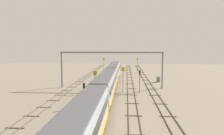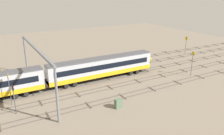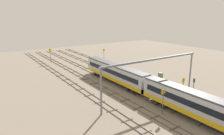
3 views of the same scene
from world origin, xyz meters
The scene contains 13 objects.
ground_plane centered at (0.00, 0.00, 0.00)m, with size 139.46×139.46×0.00m, color gray.
track_near_foreground centered at (0.00, -9.75, 0.07)m, with size 123.46×2.40×0.16m.
track_second_near centered at (0.00, -4.87, 0.07)m, with size 123.46×2.40×0.16m.
track_with_train centered at (0.00, 0.00, 0.07)m, with size 123.46×2.40×0.16m.
track_second_far centered at (0.00, 4.87, 0.07)m, with size 123.46×2.40×0.16m.
track_far_background centered at (0.00, 9.75, 0.07)m, with size 123.46×2.40×0.16m.
overhead_gantry centered at (-9.32, -0.11, 6.98)m, with size 0.40×25.21×8.85m.
speed_sign_near_foreground centered at (-15.31, 3.04, 3.23)m, with size 0.14×1.03×4.82m.
speed_sign_mid_trackside centered at (-14.67, -3.06, 3.71)m, with size 0.14×0.99×5.67m.
speed_sign_far_trackside centered at (22.93, -8.08, 3.59)m, with size 0.14×0.83×5.73m.
speed_sign_distant_end centered at (36.40, 6.56, 3.59)m, with size 0.14×1.10×5.32m.
signal_light_trackside_approach centered at (-14.46, -6.72, 3.19)m, with size 0.31×0.32×4.91m.
relay_cabinet centered at (0.61, -12.96, 0.79)m, with size 1.21×0.81×1.58m.
Camera 2 is at (-17.14, -42.18, 18.53)m, focal length 36.88 mm.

